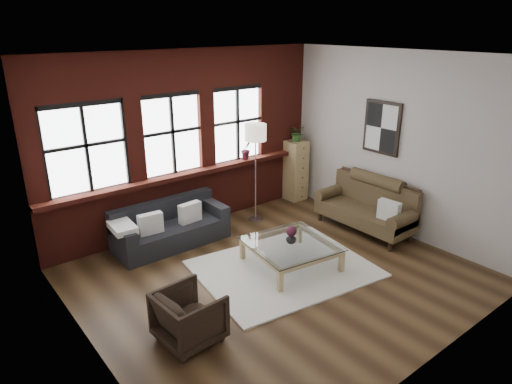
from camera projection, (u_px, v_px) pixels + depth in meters
floor at (275, 275)px, 6.92m from camera, size 5.50×5.50×0.00m
ceiling at (279, 56)px, 5.81m from camera, size 5.50×5.50×0.00m
wall_back at (186, 141)px, 8.20m from camera, size 5.50×0.00×5.50m
wall_front at (442, 237)px, 4.53m from camera, size 5.50×0.00×5.50m
wall_left at (78, 226)px, 4.76m from camera, size 0.00×5.00×5.00m
wall_right at (396, 144)px, 7.97m from camera, size 0.00×5.00×5.00m
brick_backwall at (188, 142)px, 8.15m from camera, size 5.50×0.12×3.20m
sill_ledge at (192, 173)px, 8.28m from camera, size 5.50×0.30×0.08m
window_left at (86, 150)px, 7.06m from camera, size 1.38×0.10×1.50m
window_mid at (172, 136)px, 7.93m from camera, size 1.38×0.10×1.50m
window_right at (237, 125)px, 8.75m from camera, size 1.38×0.10×1.50m
wall_poster at (382, 128)px, 8.08m from camera, size 0.05×0.74×0.94m
shag_rug at (284, 268)px, 7.08m from camera, size 2.82×2.35×0.03m
dark_sofa at (171, 226)px, 7.77m from camera, size 1.94×0.78×0.70m
pillow_a at (151, 224)px, 7.39m from camera, size 0.41×0.18×0.34m
pillow_b at (190, 213)px, 7.82m from camera, size 0.41×0.18×0.34m
vintage_settee at (365, 205)px, 8.24m from camera, size 0.83×1.87×1.00m
pillow_settee at (389, 210)px, 7.74m from camera, size 0.18×0.39×0.34m
armchair at (189, 317)px, 5.41m from camera, size 0.76×0.74×0.65m
coffee_table at (291, 255)px, 7.12m from camera, size 1.40×1.40×0.41m
vase at (291, 238)px, 7.02m from camera, size 0.20×0.20×0.17m
flowers at (291, 231)px, 6.97m from camera, size 0.16×0.16×0.16m
drawer_chest at (296, 170)px, 9.72m from camera, size 0.39×0.39×1.28m
potted_plant_top at (297, 133)px, 9.43m from camera, size 0.35×0.30×0.36m
floor_lamp at (256, 170)px, 8.54m from camera, size 0.40×0.40×2.03m
sill_plant at (246, 149)px, 8.90m from camera, size 0.23×0.19×0.40m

